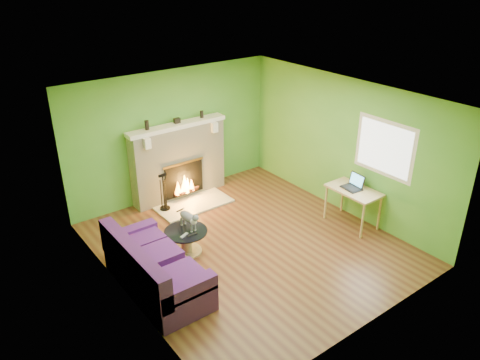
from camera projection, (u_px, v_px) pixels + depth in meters
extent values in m
plane|color=#582B19|center=(249.00, 244.00, 8.12)|extent=(5.00, 5.00, 0.00)
plane|color=white|center=(250.00, 98.00, 6.99)|extent=(5.00, 5.00, 0.00)
plane|color=#4B9430|center=(173.00, 134.00, 9.36)|extent=(5.00, 0.00, 5.00)
plane|color=#4B9430|center=(374.00, 246.00, 5.75)|extent=(5.00, 0.00, 5.00)
plane|color=#4B9430|center=(119.00, 219.00, 6.33)|extent=(0.00, 5.00, 5.00)
plane|color=#4B9430|center=(344.00, 146.00, 8.78)|extent=(0.00, 5.00, 5.00)
plane|color=silver|center=(385.00, 148.00, 8.01)|extent=(0.00, 1.20, 1.20)
plane|color=white|center=(384.00, 148.00, 8.01)|extent=(0.00, 1.06, 1.06)
cube|color=beige|center=(179.00, 162.00, 9.47)|extent=(2.00, 0.35, 1.50)
cube|color=black|center=(184.00, 179.00, 9.47)|extent=(0.85, 0.03, 0.68)
cube|color=#BE8D2F|center=(183.00, 163.00, 9.31)|extent=(0.91, 0.02, 0.04)
cylinder|color=black|center=(186.00, 192.00, 9.56)|extent=(0.55, 0.07, 0.07)
cube|color=white|center=(177.00, 126.00, 9.11)|extent=(2.10, 0.28, 0.08)
cube|color=white|center=(147.00, 143.00, 8.63)|extent=(0.12, 0.10, 0.20)
cube|color=white|center=(214.00, 127.00, 9.44)|extent=(0.12, 0.10, 0.20)
cube|color=beige|center=(194.00, 204.00, 9.41)|extent=(1.50, 0.75, 0.03)
cube|color=white|center=(177.00, 126.00, 9.11)|extent=(2.10, 0.28, 0.08)
cube|color=#511B6A|center=(158.00, 275.00, 6.98)|extent=(0.88, 1.94, 0.44)
cube|color=#511B6A|center=(134.00, 262.00, 6.63)|extent=(0.20, 1.94, 0.55)
cube|color=#511B6A|center=(187.00, 290.00, 6.23)|extent=(0.88, 0.20, 0.22)
cube|color=#511B6A|center=(131.00, 234.00, 7.49)|extent=(0.88, 0.20, 0.22)
cube|color=#511B6A|center=(178.00, 277.00, 6.49)|extent=(0.70, 0.52, 0.12)
cube|color=#511B6A|center=(156.00, 255.00, 6.96)|extent=(0.70, 0.52, 0.12)
cube|color=#511B6A|center=(140.00, 239.00, 7.35)|extent=(0.70, 0.52, 0.12)
cylinder|color=tan|center=(187.00, 251.00, 7.92)|extent=(0.51, 0.51, 0.03)
cylinder|color=tan|center=(186.00, 241.00, 7.84)|extent=(0.18, 0.18, 0.35)
cylinder|color=black|center=(186.00, 231.00, 7.75)|extent=(0.72, 0.72, 0.02)
cube|color=tan|center=(354.00, 190.00, 8.45)|extent=(0.56, 0.97, 0.04)
cylinder|color=tan|center=(362.00, 221.00, 8.16)|extent=(0.04, 0.04, 0.68)
cylinder|color=tan|center=(379.00, 213.00, 8.41)|extent=(0.04, 0.04, 0.68)
cylinder|color=tan|center=(326.00, 202.00, 8.79)|extent=(0.04, 0.04, 0.68)
cylinder|color=tan|center=(343.00, 195.00, 9.04)|extent=(0.04, 0.04, 0.68)
cube|color=#99999C|center=(184.00, 235.00, 7.60)|extent=(0.17, 0.11, 0.02)
cube|color=black|center=(192.00, 235.00, 7.62)|extent=(0.16, 0.05, 0.02)
cylinder|color=black|center=(147.00, 125.00, 8.73)|extent=(0.08, 0.08, 0.18)
cylinder|color=black|center=(202.00, 114.00, 9.40)|extent=(0.07, 0.07, 0.14)
cube|color=black|center=(177.00, 121.00, 9.10)|extent=(0.12, 0.08, 0.10)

